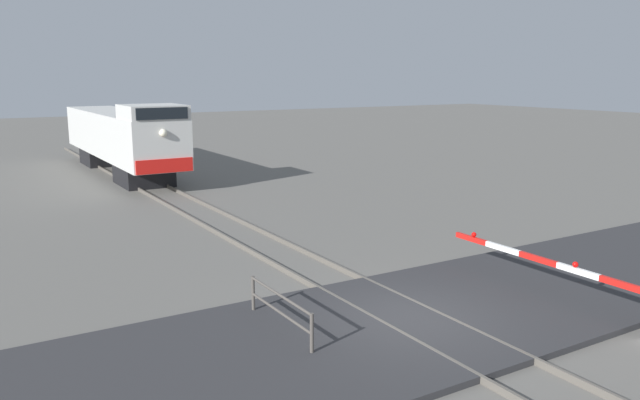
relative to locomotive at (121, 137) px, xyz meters
name	(u,v)px	position (x,y,z in m)	size (l,w,h in m)	color
ground_plane	(411,323)	(0.00, -25.43, -2.10)	(160.00, 160.00, 0.00)	#605E59
rail_track_left	(386,326)	(-0.72, -25.43, -2.02)	(0.08, 80.00, 0.15)	#59544C
rail_track_right	(436,314)	(0.72, -25.43, -2.02)	(0.08, 80.00, 0.15)	#59544C
road_surface	(411,320)	(0.00, -25.43, -2.03)	(36.00, 5.75, 0.14)	#2D2D30
locomotive	(121,137)	(0.00, 0.00, 0.00)	(2.80, 16.13, 4.12)	black
crossing_gate	(616,293)	(3.75, -27.89, -1.34)	(0.36, 6.49, 1.21)	silver
guard_railing	(280,308)	(-2.85, -24.51, -1.48)	(0.08, 2.76, 0.95)	#4C4742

